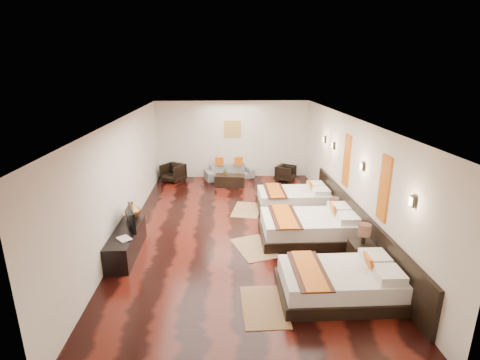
{
  "coord_description": "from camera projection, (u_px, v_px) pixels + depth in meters",
  "views": [
    {
      "loc": [
        -0.36,
        -8.4,
        3.93
      ],
      "look_at": [
        0.08,
        0.72,
        1.1
      ],
      "focal_mm": 27.27,
      "sensor_mm": 36.0,
      "label": 1
    }
  ],
  "objects": [
    {
      "name": "tv_console",
      "position": [
        126.0,
        243.0,
        7.94
      ],
      "size": [
        0.5,
        1.8,
        0.55
      ],
      "primitive_type": "cube",
      "color": "black",
      "rests_on": "floor"
    },
    {
      "name": "headboard_panel",
      "position": [
        357.0,
        225.0,
        8.42
      ],
      "size": [
        0.08,
        6.6,
        0.9
      ],
      "primitive_type": "cube",
      "color": "black",
      "rests_on": "floor"
    },
    {
      "name": "jute_mat_mid",
      "position": [
        254.0,
        248.0,
        8.28
      ],
      "size": [
        1.09,
        1.38,
        0.01
      ],
      "primitive_type": "cube",
      "rotation": [
        0.0,
        0.0,
        0.32
      ],
      "color": "#99754D",
      "rests_on": "floor"
    },
    {
      "name": "jute_mat_near",
      "position": [
        264.0,
        306.0,
        6.25
      ],
      "size": [
        0.77,
        1.21,
        0.01
      ],
      "primitive_type": "cube",
      "rotation": [
        0.0,
        0.0,
        0.02
      ],
      "color": "#99754D",
      "rests_on": "floor"
    },
    {
      "name": "orange_panel_a",
      "position": [
        384.0,
        189.0,
        7.0
      ],
      "size": [
        0.04,
        0.4,
        1.3
      ],
      "primitive_type": "cube",
      "color": "#D86014",
      "rests_on": "right_wall"
    },
    {
      "name": "book",
      "position": [
        119.0,
        241.0,
        7.4
      ],
      "size": [
        0.37,
        0.38,
        0.03
      ],
      "primitive_type": "imported",
      "rotation": [
        0.0,
        0.0,
        0.7
      ],
      "color": "black",
      "rests_on": "tv_console"
    },
    {
      "name": "figurine",
      "position": [
        132.0,
        210.0,
        8.53
      ],
      "size": [
        0.37,
        0.37,
        0.38
      ],
      "primitive_type": "imported",
      "rotation": [
        0.0,
        0.0,
        -0.0
      ],
      "color": "brown",
      "rests_on": "tv_console"
    },
    {
      "name": "armchair_left",
      "position": [
        173.0,
        173.0,
        13.03
      ],
      "size": [
        0.96,
        0.97,
        0.64
      ],
      "primitive_type": "imported",
      "rotation": [
        0.0,
        0.0,
        -0.59
      ],
      "color": "black",
      "rests_on": "floor"
    },
    {
      "name": "orange_panel_b",
      "position": [
        347.0,
        161.0,
        9.1
      ],
      "size": [
        0.04,
        0.4,
        1.3
      ],
      "primitive_type": "cube",
      "color": "#D86014",
      "rests_on": "right_wall"
    },
    {
      "name": "left_wall",
      "position": [
        123.0,
        179.0,
        8.65
      ],
      "size": [
        0.01,
        9.5,
        2.8
      ],
      "primitive_type": "cube",
      "color": "silver",
      "rests_on": "floor"
    },
    {
      "name": "back_wall",
      "position": [
        233.0,
        140.0,
        13.31
      ],
      "size": [
        5.5,
        0.01,
        2.8
      ],
      "primitive_type": "cube",
      "color": "silver",
      "rests_on": "floor"
    },
    {
      "name": "nightstand_a",
      "position": [
        362.0,
        252.0,
        7.42
      ],
      "size": [
        0.48,
        0.48,
        0.94
      ],
      "color": "black",
      "rests_on": "floor"
    },
    {
      "name": "nightstand_b",
      "position": [
        333.0,
        216.0,
        9.33
      ],
      "size": [
        0.4,
        0.4,
        0.79
      ],
      "color": "black",
      "rests_on": "floor"
    },
    {
      "name": "tv",
      "position": [
        128.0,
        218.0,
        7.93
      ],
      "size": [
        0.39,
        0.79,
        0.47
      ],
      "primitive_type": "imported",
      "rotation": [
        0.0,
        0.0,
        1.94
      ],
      "color": "black",
      "rests_on": "tv_console"
    },
    {
      "name": "coffee_table",
      "position": [
        230.0,
        181.0,
        12.52
      ],
      "size": [
        1.05,
        0.62,
        0.4
      ],
      "primitive_type": "cube",
      "rotation": [
        0.0,
        0.0,
        -0.13
      ],
      "color": "black",
      "rests_on": "floor"
    },
    {
      "name": "ceiling",
      "position": [
        238.0,
        119.0,
        8.36
      ],
      "size": [
        5.5,
        9.5,
        0.01
      ],
      "primitive_type": "cube",
      "color": "white",
      "rests_on": "floor"
    },
    {
      "name": "sofa",
      "position": [
        229.0,
        172.0,
        13.36
      ],
      "size": [
        1.89,
        1.15,
        0.52
      ],
      "primitive_type": "imported",
      "rotation": [
        0.0,
        0.0,
        0.28
      ],
      "color": "slate",
      "rests_on": "floor"
    },
    {
      "name": "armchair_right",
      "position": [
        286.0,
        173.0,
        13.13
      ],
      "size": [
        0.85,
        0.85,
        0.57
      ],
      "primitive_type": "imported",
      "rotation": [
        0.0,
        0.0,
        0.99
      ],
      "color": "black",
      "rests_on": "floor"
    },
    {
      "name": "bed_far",
      "position": [
        294.0,
        199.0,
        10.61
      ],
      "size": [
        2.09,
        1.31,
        0.8
      ],
      "color": "black",
      "rests_on": "floor"
    },
    {
      "name": "right_wall",
      "position": [
        350.0,
        175.0,
        8.91
      ],
      "size": [
        0.01,
        9.5,
        2.8
      ],
      "primitive_type": "cube",
      "color": "silver",
      "rests_on": "floor"
    },
    {
      "name": "sconce_near",
      "position": [
        413.0,
        201.0,
        5.91
      ],
      "size": [
        0.07,
        0.12,
        0.18
      ],
      "color": "black",
      "rests_on": "right_wall"
    },
    {
      "name": "bed_near",
      "position": [
        341.0,
        282.0,
        6.46
      ],
      "size": [
        2.13,
        1.34,
        0.81
      ],
      "color": "black",
      "rests_on": "floor"
    },
    {
      "name": "bed_mid",
      "position": [
        311.0,
        227.0,
        8.64
      ],
      "size": [
        2.32,
        1.46,
        0.89
      ],
      "color": "black",
      "rests_on": "floor"
    },
    {
      "name": "sconce_lounge",
      "position": [
        324.0,
        140.0,
        10.96
      ],
      "size": [
        0.07,
        0.12,
        0.18
      ],
      "color": "black",
      "rests_on": "right_wall"
    },
    {
      "name": "table_plant",
      "position": [
        225.0,
        171.0,
        12.45
      ],
      "size": [
        0.25,
        0.22,
        0.25
      ],
      "primitive_type": "imported",
      "rotation": [
        0.0,
        0.0,
        0.13
      ],
      "color": "#275E1F",
      "rests_on": "coffee_table"
    },
    {
      "name": "jute_mat_far",
      "position": [
        247.0,
        210.0,
        10.48
      ],
      "size": [
        0.99,
        1.33,
        0.01
      ],
      "primitive_type": "cube",
      "rotation": [
        0.0,
        0.0,
        -0.22
      ],
      "color": "#99754D",
      "rests_on": "floor"
    },
    {
      "name": "floor",
      "position": [
        238.0,
        230.0,
        9.19
      ],
      "size": [
        5.5,
        9.5,
        0.01
      ],
      "primitive_type": "cube",
      "color": "black",
      "rests_on": "ground"
    },
    {
      "name": "sconce_mid",
      "position": [
        362.0,
        166.0,
        8.01
      ],
      "size": [
        0.07,
        0.12,
        0.18
      ],
      "color": "black",
      "rests_on": "right_wall"
    },
    {
      "name": "gold_artwork",
      "position": [
        233.0,
        129.0,
        13.17
      ],
      "size": [
        0.6,
        0.04,
        0.6
      ],
      "primitive_type": "cube",
      "color": "#AD873F",
      "rests_on": "back_wall"
    },
    {
      "name": "sconce_far",
      "position": [
        333.0,
        146.0,
        10.11
      ],
      "size": [
        0.07,
        0.12,
        0.18
      ],
      "color": "black",
      "rests_on": "right_wall"
    }
  ]
}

